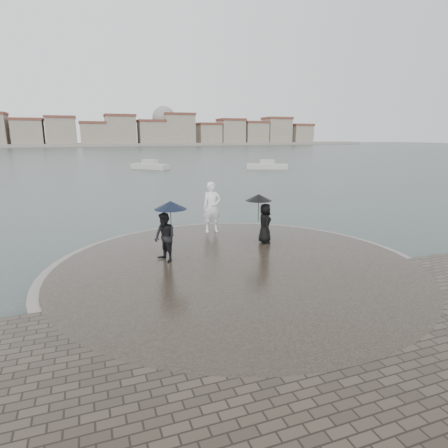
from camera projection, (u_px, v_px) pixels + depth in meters
name	position (u px, v px, depth m)	size (l,w,h in m)	color
ground	(291.00, 323.00, 9.28)	(400.00, 400.00, 0.00)	#2B3835
kerb_ring	(238.00, 270.00, 12.44)	(12.50, 12.50, 0.32)	gray
quay_tip	(238.00, 270.00, 12.43)	(11.90, 11.90, 0.36)	#2D261E
statue	(212.00, 207.00, 16.34)	(0.81, 0.53, 2.21)	white
visitor_left	(166.00, 228.00, 12.52)	(1.26, 1.16, 2.04)	black
visitor_right	(263.00, 215.00, 14.67)	(1.12, 1.07, 1.95)	black
far_skyline	(77.00, 132.00, 152.44)	(260.00, 20.00, 37.00)	gray
boats	(151.00, 170.00, 45.57)	(36.99, 17.19, 1.50)	#B9B5A7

